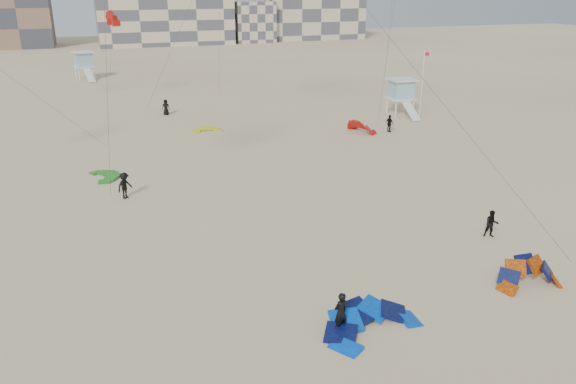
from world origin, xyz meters
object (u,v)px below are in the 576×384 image
object	(u,v)px
kitesurfer_main	(341,312)
kite_ground_blue	(371,328)
kite_ground_orange	(528,286)
lifeguard_tower_near	(401,97)

from	to	relation	value
kitesurfer_main	kite_ground_blue	bearing A→B (deg)	152.74
kitesurfer_main	kite_ground_orange	bearing A→B (deg)	166.00
kite_ground_blue	lifeguard_tower_near	xyz separation A→B (m)	(22.79, 37.34, 2.01)
kite_ground_blue	lifeguard_tower_near	bearing A→B (deg)	42.98
kite_ground_blue	kitesurfer_main	bearing A→B (deg)	153.75
kite_ground_blue	lifeguard_tower_near	size ratio (longest dim) A/B	0.83
kite_ground_blue	kitesurfer_main	size ratio (longest dim) A/B	2.47
kite_ground_orange	kite_ground_blue	bearing A→B (deg)	-172.45
kite_ground_blue	kite_ground_orange	size ratio (longest dim) A/B	1.40
kite_ground_blue	kite_ground_orange	bearing A→B (deg)	-10.96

